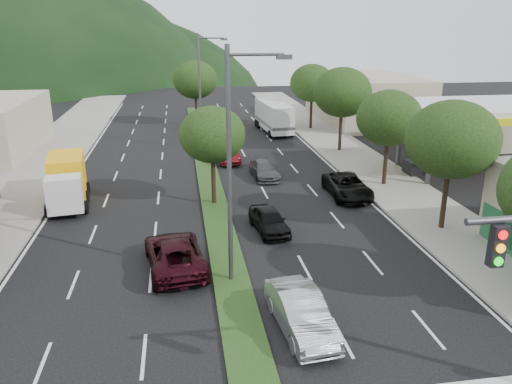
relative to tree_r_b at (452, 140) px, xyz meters
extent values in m
cube|color=gray|center=(0.50, 13.00, -4.96)|extent=(5.00, 90.00, 0.15)
cube|color=gray|center=(-25.00, 13.00, -4.96)|extent=(6.00, 90.00, 0.15)
cube|color=#1A3513|center=(-12.00, 16.00, -4.98)|extent=(1.60, 56.00, 0.12)
cube|color=black|center=(-6.60, -13.65, 0.66)|extent=(0.35, 0.25, 1.05)
cube|color=silver|center=(7.00, 10.00, -0.04)|extent=(12.00, 8.00, 0.50)
cube|color=yellow|center=(7.00, 10.00, -0.39)|extent=(12.20, 8.20, 0.50)
cylinder|color=#47494C|center=(3.00, 7.50, -2.74)|extent=(0.36, 0.36, 4.60)
cylinder|color=#47494C|center=(3.00, 12.50, -2.74)|extent=(0.36, 0.36, 4.60)
cylinder|color=#47494C|center=(11.00, 12.50, -2.74)|extent=(0.36, 0.36, 4.60)
cube|color=black|center=(3.00, 10.00, -4.49)|extent=(0.80, 1.60, 1.10)
cube|color=black|center=(11.00, 10.00, -4.49)|extent=(0.80, 1.60, 1.10)
cube|color=#B5AC90|center=(7.50, 32.00, -2.44)|extent=(10.00, 16.00, 5.20)
cylinder|color=black|center=(0.00, 0.00, -2.98)|extent=(0.28, 0.28, 3.81)
ellipsoid|color=black|center=(0.00, 0.00, 0.01)|extent=(4.80, 4.80, 4.08)
cylinder|color=black|center=(0.00, 8.00, -3.09)|extent=(0.28, 0.28, 3.58)
ellipsoid|color=black|center=(0.00, 8.00, -0.28)|extent=(4.40, 4.40, 3.74)
cylinder|color=black|center=(0.00, 18.00, -2.93)|extent=(0.28, 0.28, 3.92)
ellipsoid|color=black|center=(0.00, 18.00, 0.15)|extent=(5.00, 5.00, 4.25)
cylinder|color=black|center=(0.00, 28.00, -3.04)|extent=(0.28, 0.28, 3.70)
ellipsoid|color=black|center=(0.00, 28.00, -0.13)|extent=(4.60, 4.60, 3.91)
cylinder|color=black|center=(-12.00, 6.00, -3.24)|extent=(0.28, 0.28, 3.36)
ellipsoid|color=black|center=(-12.00, 6.00, -0.60)|extent=(4.00, 4.00, 3.40)
cylinder|color=black|center=(-12.00, 32.00, -3.01)|extent=(0.28, 0.28, 3.81)
ellipsoid|color=black|center=(-12.00, 32.00, -0.02)|extent=(4.80, 4.80, 4.08)
cylinder|color=#47494C|center=(-12.00, -4.00, -0.04)|extent=(0.20, 0.20, 10.00)
cylinder|color=#47494C|center=(-10.90, -4.00, 4.56)|extent=(2.20, 0.12, 0.12)
cube|color=#47494C|center=(-9.80, -4.00, 4.46)|extent=(0.60, 0.25, 0.18)
cylinder|color=#47494C|center=(-12.00, 21.00, -0.04)|extent=(0.20, 0.20, 10.00)
cylinder|color=#47494C|center=(-10.90, 21.00, 4.56)|extent=(2.20, 0.12, 0.12)
cube|color=#47494C|center=(-9.80, 21.00, 4.46)|extent=(0.60, 0.25, 0.18)
imported|color=#ABAEB3|center=(-9.88, -8.08, -4.30)|extent=(2.03, 4.63, 1.48)
imported|color=black|center=(-14.41, -2.39, -4.30)|extent=(3.13, 5.61, 1.48)
imported|color=black|center=(-9.38, 1.19, -4.38)|extent=(2.03, 4.01, 1.31)
imported|color=#444448|center=(-7.94, 11.19, -4.44)|extent=(1.93, 4.22, 1.20)
imported|color=#500D12|center=(-10.30, 16.19, -4.29)|extent=(2.16, 4.71, 1.50)
imported|color=black|center=(-3.29, 6.19, -4.33)|extent=(2.47, 5.16, 1.42)
cube|color=silver|center=(-20.64, 5.03, -3.60)|extent=(2.15, 1.70, 2.07)
cube|color=#FDB60D|center=(-21.10, 8.32, -3.51)|extent=(2.57, 4.03, 2.79)
cube|color=black|center=(-21.00, 7.61, -4.63)|extent=(2.50, 5.42, 0.27)
cylinder|color=black|center=(-19.67, 5.54, -4.63)|extent=(0.38, 0.84, 0.81)
cylinder|color=black|center=(-21.72, 5.26, -4.63)|extent=(0.38, 0.84, 0.81)
cylinder|color=black|center=(-19.94, 7.49, -4.63)|extent=(0.38, 0.84, 0.81)
cylinder|color=black|center=(-21.99, 7.20, -4.63)|extent=(0.38, 0.84, 0.81)
cylinder|color=black|center=(-20.18, 9.25, -4.63)|extent=(0.38, 0.84, 0.81)
cylinder|color=black|center=(-22.23, 8.97, -4.63)|extent=(0.38, 0.84, 0.81)
cube|color=silver|center=(-4.18, 27.24, -3.29)|extent=(2.77, 8.20, 2.69)
cube|color=slate|center=(-4.18, 27.24, -3.96)|extent=(2.83, 8.20, 0.31)
cylinder|color=black|center=(-5.51, 30.39, -4.63)|extent=(0.37, 0.83, 0.81)
cylinder|color=black|center=(-3.28, 30.54, -4.63)|extent=(0.37, 0.83, 0.81)
cylinder|color=black|center=(-5.45, 29.42, -4.63)|extent=(0.37, 0.83, 0.81)
cylinder|color=black|center=(-3.22, 29.57, -4.63)|extent=(0.37, 0.83, 0.81)
cylinder|color=black|center=(-5.11, 24.27, -4.63)|extent=(0.37, 0.83, 0.81)
cylinder|color=black|center=(-2.87, 24.42, -4.63)|extent=(0.37, 0.83, 0.81)
camera|label=1|loc=(-13.92, -23.44, 5.64)|focal=35.00mm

